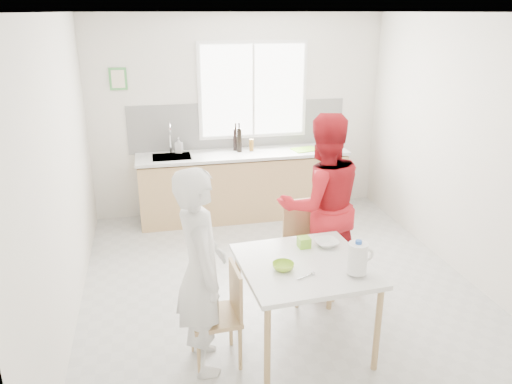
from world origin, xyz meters
TOP-DOWN VIEW (x-y plane):
  - ground at (0.00, 0.00)m, footprint 4.50×4.50m
  - room_shell at (0.00, 0.00)m, footprint 4.50×4.50m
  - window at (0.20, 2.23)m, footprint 1.50×0.06m
  - backsplash at (0.00, 2.24)m, footprint 3.00×0.02m
  - picture_frame at (-1.55, 2.23)m, footprint 0.22×0.03m
  - kitchen_counter at (-0.00, 1.95)m, footprint 2.84×0.64m
  - dining_table at (-0.06, -0.99)m, footprint 1.08×1.08m
  - chair_left at (-0.75, -1.03)m, footprint 0.40×0.40m
  - chair_far at (0.24, -0.14)m, footprint 0.47×0.47m
  - person_white at (-0.91, -1.04)m, footprint 0.43×0.63m
  - person_red at (0.38, -0.11)m, footprint 0.93×0.74m
  - bowl_green at (-0.26, -1.05)m, footprint 0.18×0.18m
  - bowl_white at (0.22, -0.72)m, footprint 0.22×0.22m
  - milk_jug at (0.28, -1.25)m, footprint 0.21×0.15m
  - green_box at (0.02, -0.70)m, footprint 0.11×0.11m
  - spoon at (-0.13, -1.21)m, footprint 0.15×0.07m
  - cutting_board at (0.86, 1.90)m, footprint 0.39×0.32m
  - wine_bottle_a at (-0.04, 2.00)m, footprint 0.07×0.07m
  - wine_bottle_b at (-0.07, 2.08)m, footprint 0.07×0.07m
  - jar_amber at (0.13, 2.02)m, footprint 0.06×0.06m
  - soap_bottle at (-0.84, 2.14)m, footprint 0.12×0.12m

SIDE VIEW (x-z plane):
  - ground at x=0.00m, z-range 0.00..0.00m
  - kitchen_counter at x=0.00m, z-range -0.27..1.10m
  - chair_left at x=-0.75m, z-range 0.04..0.87m
  - chair_far at x=0.24m, z-range 0.05..1.01m
  - dining_table at x=-0.06m, z-range 0.31..1.10m
  - spoon at x=-0.13m, z-range 0.79..0.80m
  - bowl_white at x=0.22m, z-range 0.79..0.84m
  - bowl_green at x=-0.26m, z-range 0.79..0.84m
  - green_box at x=0.02m, z-range 0.79..0.88m
  - person_white at x=-0.91m, z-range 0.00..1.67m
  - person_red at x=0.38m, z-range 0.00..1.83m
  - cutting_board at x=0.86m, z-range 0.92..0.93m
  - milk_jug at x=0.28m, z-range 0.80..1.07m
  - jar_amber at x=0.13m, z-range 0.92..1.08m
  - soap_bottle at x=-0.84m, z-range 0.92..1.12m
  - wine_bottle_b at x=-0.07m, z-range 0.92..1.22m
  - wine_bottle_a at x=-0.04m, z-range 0.92..1.24m
  - backsplash at x=0.00m, z-range 0.90..1.55m
  - room_shell at x=0.00m, z-range -0.61..3.89m
  - window at x=0.20m, z-range 1.05..2.35m
  - picture_frame at x=-1.55m, z-range 1.76..2.04m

